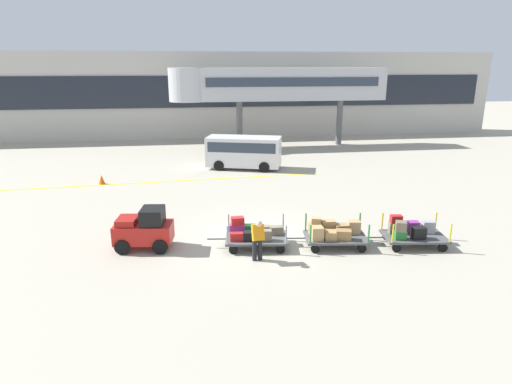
{
  "coord_description": "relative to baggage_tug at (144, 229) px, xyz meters",
  "views": [
    {
      "loc": [
        -2.3,
        -16.06,
        6.64
      ],
      "look_at": [
        0.37,
        1.99,
        1.31
      ],
      "focal_mm": 30.68,
      "sensor_mm": 36.0,
      "label": 1
    }
  ],
  "objects": [
    {
      "name": "ground_plane",
      "position": [
        4.18,
        0.42,
        -0.75
      ],
      "size": [
        120.0,
        120.0,
        0.0
      ],
      "primitive_type": "plane",
      "color": "#A8A08E"
    },
    {
      "name": "apron_lead_line",
      "position": [
        0.6,
        9.83,
        -0.75
      ],
      "size": [
        18.72,
        1.49,
        0.01
      ],
      "primitive_type": "cube",
      "rotation": [
        0.0,
        0.0,
        0.07
      ],
      "color": "yellow",
      "rests_on": "ground_plane"
    },
    {
      "name": "terminal_building",
      "position": [
        4.18,
        26.4,
        3.15
      ],
      "size": [
        54.25,
        2.51,
        7.79
      ],
      "color": "#BCB7AD",
      "rests_on": "ground_plane"
    },
    {
      "name": "jet_bridge",
      "position": [
        8.42,
        20.41,
        4.3
      ],
      "size": [
        17.7,
        3.0,
        6.41
      ],
      "color": "#B7B7BC",
      "rests_on": "ground_plane"
    },
    {
      "name": "baggage_tug",
      "position": [
        0.0,
        0.0,
        0.0
      ],
      "size": [
        2.22,
        1.45,
        1.58
      ],
      "color": "red",
      "rests_on": "ground_plane"
    },
    {
      "name": "baggage_cart_lead",
      "position": [
        4.05,
        -0.46,
        -0.25
      ],
      "size": [
        3.07,
        1.67,
        1.11
      ],
      "color": "#4C4C4F",
      "rests_on": "ground_plane"
    },
    {
      "name": "baggage_cart_middle",
      "position": [
        7.02,
        -0.8,
        -0.22
      ],
      "size": [
        3.07,
        1.67,
        1.1
      ],
      "color": "#4C4C4F",
      "rests_on": "ground_plane"
    },
    {
      "name": "baggage_cart_tail",
      "position": [
        9.99,
        -1.19,
        -0.22
      ],
      "size": [
        3.07,
        1.67,
        1.12
      ],
      "color": "#4C4C4F",
      "rests_on": "ground_plane"
    },
    {
      "name": "baggage_handler",
      "position": [
        4.0,
        -1.72,
        0.11
      ],
      "size": [
        0.44,
        0.46,
        1.56
      ],
      "color": "black",
      "rests_on": "ground_plane"
    },
    {
      "name": "shuttle_van",
      "position": [
        5.25,
        12.56,
        0.48
      ],
      "size": [
        5.15,
        3.24,
        2.1
      ],
      "color": "silver",
      "rests_on": "ground_plane"
    },
    {
      "name": "safety_cone_near",
      "position": [
        -3.37,
        9.8,
        -0.48
      ],
      "size": [
        0.36,
        0.36,
        0.55
      ],
      "primitive_type": "cone",
      "color": "#EA590F",
      "rests_on": "ground_plane"
    }
  ]
}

